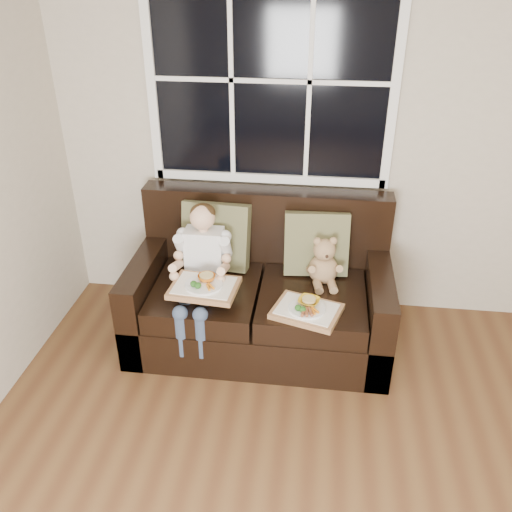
# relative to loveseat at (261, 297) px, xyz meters

# --- Properties ---
(room_walls) EXTENTS (4.52, 5.02, 2.71)m
(room_walls) POSITION_rel_loveseat_xyz_m (0.78, -2.02, 1.28)
(room_walls) COLOR beige
(room_walls) RESTS_ON ground
(window_back) EXTENTS (1.62, 0.04, 1.37)m
(window_back) POSITION_rel_loveseat_xyz_m (0.00, 0.46, 1.34)
(window_back) COLOR black
(window_back) RESTS_ON room_walls
(loveseat) EXTENTS (1.70, 0.92, 0.96)m
(loveseat) POSITION_rel_loveseat_xyz_m (0.00, 0.00, 0.00)
(loveseat) COLOR black
(loveseat) RESTS_ON ground
(pillow_left) EXTENTS (0.48, 0.25, 0.47)m
(pillow_left) POSITION_rel_loveseat_xyz_m (-0.33, 0.15, 0.37)
(pillow_left) COLOR #63653E
(pillow_left) RESTS_ON loveseat
(pillow_right) EXTENTS (0.44, 0.23, 0.44)m
(pillow_right) POSITION_rel_loveseat_xyz_m (0.35, 0.15, 0.35)
(pillow_right) COLOR #63653E
(pillow_right) RESTS_ON loveseat
(child) EXTENTS (0.36, 0.59, 0.82)m
(child) POSITION_rel_loveseat_xyz_m (-0.37, -0.12, 0.32)
(child) COLOR white
(child) RESTS_ON loveseat
(teddy_bear) EXTENTS (0.22, 0.27, 0.34)m
(teddy_bear) POSITION_rel_loveseat_xyz_m (0.41, 0.02, 0.28)
(teddy_bear) COLOR tan
(teddy_bear) RESTS_ON loveseat
(tray_left) EXTENTS (0.43, 0.34, 0.09)m
(tray_left) POSITION_rel_loveseat_xyz_m (-0.31, -0.32, 0.26)
(tray_left) COLOR #A57C4A
(tray_left) RESTS_ON child
(tray_right) EXTENTS (0.46, 0.40, 0.09)m
(tray_right) POSITION_rel_loveseat_xyz_m (0.32, -0.36, 0.17)
(tray_right) COLOR #A57C4A
(tray_right) RESTS_ON loveseat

